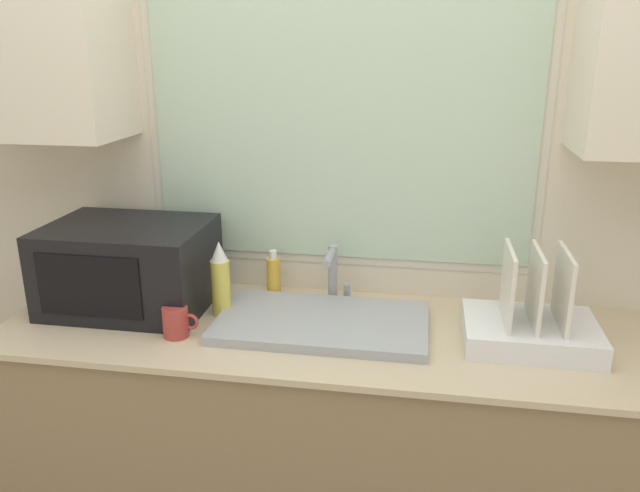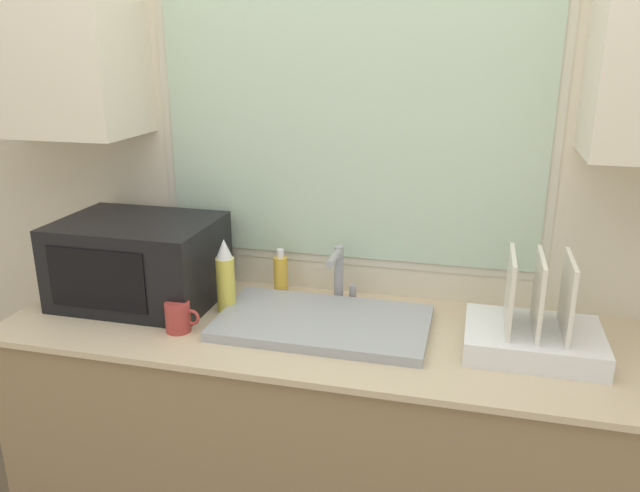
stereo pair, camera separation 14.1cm
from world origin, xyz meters
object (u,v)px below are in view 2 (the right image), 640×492
Objects in this scene: spray_bottle at (225,277)px; soap_bottle at (281,275)px; microwave at (139,261)px; mug_near_sink at (179,317)px; faucet at (339,271)px; dish_rack at (534,332)px.

soap_bottle is at bearing 53.14° from spray_bottle.
microwave is 4.67× the size of mug_near_sink.
faucet is 0.51× the size of dish_rack.
dish_rack is at bearing -2.90° from microwave.
soap_bottle is (0.45, 0.16, -0.07)m from microwave.
soap_bottle is (-0.21, 0.02, -0.04)m from faucet.
spray_bottle is at bearing 177.15° from dish_rack.
dish_rack is 0.86m from soap_bottle.
mug_near_sink is (-0.43, -0.34, -0.07)m from faucet.
dish_rack is at bearing -18.25° from faucet.
microwave is 1.29m from dish_rack.
dish_rack is 2.27× the size of soap_bottle.
microwave is (-0.67, -0.14, 0.02)m from faucet.
spray_bottle is (-0.96, 0.05, 0.06)m from dish_rack.
soap_bottle is 1.52× the size of mug_near_sink.
microwave is at bearing -168.18° from faucet.
faucet is 0.38m from spray_bottle.
mug_near_sink is at bearing -141.93° from faucet.
microwave reaches higher than faucet.
mug_near_sink is (-1.05, -0.13, -0.01)m from dish_rack.
faucet reaches higher than mug_near_sink.
spray_bottle is 0.21m from mug_near_sink.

